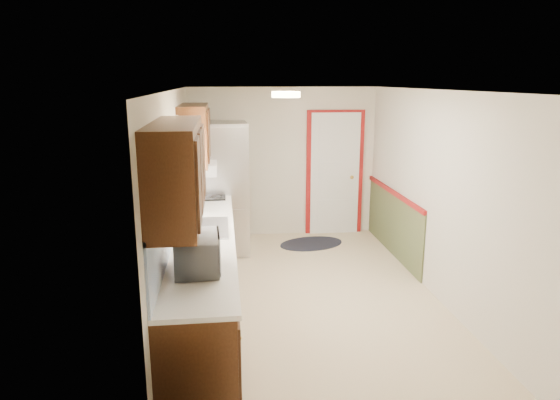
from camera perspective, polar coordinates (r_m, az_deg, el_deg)
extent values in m
cube|color=beige|center=(6.06, 3.24, -10.87)|extent=(3.20, 5.20, 0.12)
cube|color=white|center=(5.52, 3.58, 12.43)|extent=(3.20, 5.20, 0.12)
cube|color=beige|center=(8.10, 0.35, 4.30)|extent=(3.20, 0.10, 2.40)
cube|color=beige|center=(3.36, 10.89, -9.64)|extent=(3.20, 0.10, 2.40)
cube|color=beige|center=(5.61, -11.85, -0.19)|extent=(0.10, 5.20, 2.40)
cube|color=beige|center=(6.11, 17.40, 0.59)|extent=(0.10, 5.20, 2.40)
cube|color=#3A1D0D|center=(5.54, -8.61, -8.41)|extent=(0.60, 4.00, 0.90)
cube|color=white|center=(5.38, -8.63, -3.75)|extent=(0.63, 4.00, 0.04)
cube|color=#639FF2|center=(5.32, -12.01, -0.79)|extent=(0.02, 4.00, 0.55)
cube|color=#3A1D0D|center=(3.91, -11.74, 3.22)|extent=(0.35, 1.40, 0.75)
cube|color=#3A1D0D|center=(6.58, -9.76, 7.43)|extent=(0.35, 1.20, 0.75)
cube|color=white|center=(5.33, -12.09, 3.69)|extent=(0.02, 1.00, 0.90)
cube|color=#D56227|center=(5.28, -11.79, 7.45)|extent=(0.05, 1.12, 0.24)
cube|color=#B7B7BC|center=(5.47, -8.66, -3.19)|extent=(0.52, 0.82, 0.02)
cube|color=white|center=(6.69, -9.16, 3.66)|extent=(0.45, 0.60, 0.15)
cube|color=maroon|center=(8.25, 6.25, 2.98)|extent=(0.94, 0.05, 2.08)
cube|color=white|center=(8.23, 6.29, 2.95)|extent=(0.80, 0.04, 2.00)
cube|color=#48502D|center=(7.50, 12.79, -2.68)|extent=(0.02, 2.30, 0.90)
cube|color=maroon|center=(7.38, 12.89, 0.82)|extent=(0.04, 2.30, 0.06)
cylinder|color=#FFD88C|center=(5.28, 0.69, 11.97)|extent=(0.30, 0.30, 0.06)
imported|color=white|center=(4.25, -9.40, -5.60)|extent=(0.33, 0.56, 0.37)
cube|color=#B7B7BC|center=(7.35, -6.86, 1.34)|extent=(0.82, 0.77, 1.92)
cylinder|color=black|center=(6.97, -9.04, -0.21)|extent=(0.02, 0.02, 1.35)
ellipsoid|color=black|center=(7.87, 3.60, -4.99)|extent=(1.15, 0.90, 0.01)
cube|color=black|center=(6.97, -8.26, 0.52)|extent=(0.49, 0.59, 0.02)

